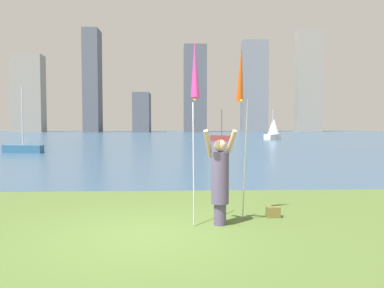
{
  "coord_description": "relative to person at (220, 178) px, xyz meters",
  "views": [
    {
      "loc": [
        0.56,
        -6.97,
        2.01
      ],
      "look_at": [
        1.15,
        7.23,
        1.28
      ],
      "focal_mm": 36.21,
      "sensor_mm": 36.0,
      "label": 1
    }
  ],
  "objects": [
    {
      "name": "skyline_tower_4",
      "position": [
        20.28,
        96.35,
        11.21
      ],
      "size": [
        6.89,
        3.99,
        24.29
      ],
      "color": "gray",
      "rests_on": "ground"
    },
    {
      "name": "sailboat_0",
      "position": [
        -11.62,
        19.96,
        -0.59
      ],
      "size": [
        2.96,
        1.15,
        4.63
      ],
      "color": "#2D6084",
      "rests_on": "ground"
    },
    {
      "name": "person",
      "position": [
        0.0,
        0.0,
        0.0
      ],
      "size": [
        0.7,
        0.52,
        1.91
      ],
      "rotation": [
        0.0,
        0.0,
        0.27
      ],
      "color": "#594C72",
      "rests_on": "ground"
    },
    {
      "name": "bag",
      "position": [
        1.22,
        0.57,
        -0.82
      ],
      "size": [
        0.29,
        0.17,
        0.23
      ],
      "color": "olive",
      "rests_on": "ground"
    },
    {
      "name": "skyline_tower_3",
      "position": [
        4.06,
        92.88,
        10.07
      ],
      "size": [
        5.71,
        7.4,
        22.02
      ],
      "color": "#565B66",
      "rests_on": "ground"
    },
    {
      "name": "kite_flag_left",
      "position": [
        -0.52,
        -0.4,
        2.01
      ],
      "size": [
        0.16,
        1.0,
        3.58
      ],
      "color": "#B2B2B7",
      "rests_on": "ground"
    },
    {
      "name": "kite_flag_right",
      "position": [
        0.52,
        0.73,
        2.09
      ],
      "size": [
        0.16,
        1.07,
        3.7
      ],
      "color": "#B2B2B7",
      "rests_on": "ground"
    },
    {
      "name": "ground",
      "position": [
        -1.44,
        50.31,
        -1.0
      ],
      "size": [
        120.0,
        138.0,
        0.12
      ],
      "color": "#4C662D"
    },
    {
      "name": "sailboat_3",
      "position": [
        4.69,
        39.19,
        -0.57
      ],
      "size": [
        2.64,
        2.6,
        3.84
      ],
      "color": "maroon",
      "rests_on": "ground"
    },
    {
      "name": "skyline_tower_0",
      "position": [
        -39.12,
        94.93,
        9.01
      ],
      "size": [
        7.75,
        4.36,
        19.9
      ],
      "color": "gray",
      "rests_on": "ground"
    },
    {
      "name": "skyline_tower_2",
      "position": [
        -9.69,
        93.71,
        4.11
      ],
      "size": [
        4.24,
        7.91,
        10.09
      ],
      "color": "#565B66",
      "rests_on": "ground"
    },
    {
      "name": "skyline_tower_5",
      "position": [
        35.17,
        96.68,
        12.75
      ],
      "size": [
        6.76,
        3.84,
        27.37
      ],
      "color": "gray",
      "rests_on": "ground"
    },
    {
      "name": "skyline_tower_1",
      "position": [
        -22.2,
        93.01,
        12.08
      ],
      "size": [
        3.92,
        6.15,
        26.03
      ],
      "color": "#565B66",
      "rests_on": "ground"
    },
    {
      "name": "sailboat_4",
      "position": [
        12.18,
        43.7,
        0.49
      ],
      "size": [
        2.79,
        2.95,
        3.98
      ],
      "color": "white",
      "rests_on": "ground"
    }
  ]
}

